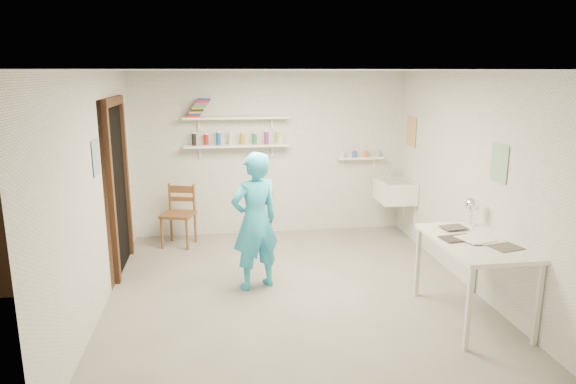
{
  "coord_description": "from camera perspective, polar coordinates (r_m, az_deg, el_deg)",
  "views": [
    {
      "loc": [
        -0.8,
        -5.23,
        2.39
      ],
      "look_at": [
        0.0,
        0.4,
        1.05
      ],
      "focal_mm": 32.0,
      "sensor_mm": 36.0,
      "label": 1
    }
  ],
  "objects": [
    {
      "name": "floor",
      "position": [
        5.81,
        0.57,
        -11.14
      ],
      "size": [
        4.0,
        4.5,
        0.02
      ],
      "primitive_type": "cube",
      "color": "slate",
      "rests_on": "ground"
    },
    {
      "name": "ceiling",
      "position": [
        5.29,
        0.63,
        13.48
      ],
      "size": [
        4.0,
        4.5,
        0.02
      ],
      "primitive_type": "cube",
      "color": "silver",
      "rests_on": "wall_back"
    },
    {
      "name": "wall_back",
      "position": [
        7.62,
        -1.98,
        4.27
      ],
      "size": [
        4.0,
        0.02,
        2.4
      ],
      "primitive_type": "cube",
      "color": "silver",
      "rests_on": "ground"
    },
    {
      "name": "wall_front",
      "position": [
        3.3,
        6.62,
        -7.96
      ],
      "size": [
        4.0,
        0.02,
        2.4
      ],
      "primitive_type": "cube",
      "color": "silver",
      "rests_on": "ground"
    },
    {
      "name": "wall_left",
      "position": [
        5.5,
        -20.6,
        -0.1
      ],
      "size": [
        0.02,
        4.5,
        2.4
      ],
      "primitive_type": "cube",
      "color": "silver",
      "rests_on": "ground"
    },
    {
      "name": "wall_right",
      "position": [
        6.06,
        19.76,
        1.14
      ],
      "size": [
        0.02,
        4.5,
        2.4
      ],
      "primitive_type": "cube",
      "color": "silver",
      "rests_on": "ground"
    },
    {
      "name": "doorway_recess",
      "position": [
        6.54,
        -18.38,
        0.3
      ],
      "size": [
        0.02,
        0.9,
        2.0
      ],
      "primitive_type": "cube",
      "color": "black",
      "rests_on": "wall_left"
    },
    {
      "name": "corridor_box",
      "position": [
        6.69,
        -24.4,
        0.51
      ],
      "size": [
        1.4,
        1.5,
        2.1
      ],
      "primitive_type": "cube",
      "color": "brown",
      "rests_on": "ground"
    },
    {
      "name": "door_lintel",
      "position": [
        6.4,
        -18.89,
        9.51
      ],
      "size": [
        0.06,
        1.05,
        0.1
      ],
      "primitive_type": "cube",
      "color": "brown",
      "rests_on": "wall_left"
    },
    {
      "name": "door_jamb_near",
      "position": [
        6.06,
        -19.0,
        -0.74
      ],
      "size": [
        0.06,
        0.1,
        2.0
      ],
      "primitive_type": "cube",
      "color": "brown",
      "rests_on": "ground"
    },
    {
      "name": "door_jamb_far",
      "position": [
        7.02,
        -17.53,
        1.21
      ],
      "size": [
        0.06,
        0.1,
        2.0
      ],
      "primitive_type": "cube",
      "color": "brown",
      "rests_on": "ground"
    },
    {
      "name": "shelf_lower",
      "position": [
        7.44,
        -5.73,
        5.15
      ],
      "size": [
        1.5,
        0.22,
        0.03
      ],
      "primitive_type": "cube",
      "color": "white",
      "rests_on": "wall_back"
    },
    {
      "name": "shelf_upper",
      "position": [
        7.39,
        -5.8,
        8.22
      ],
      "size": [
        1.5,
        0.22,
        0.03
      ],
      "primitive_type": "cube",
      "color": "white",
      "rests_on": "wall_back"
    },
    {
      "name": "ledge_shelf",
      "position": [
        7.81,
        8.01,
        3.76
      ],
      "size": [
        0.7,
        0.14,
        0.03
      ],
      "primitive_type": "cube",
      "color": "white",
      "rests_on": "wall_back"
    },
    {
      "name": "poster_left",
      "position": [
        5.47,
        -20.56,
        3.59
      ],
      "size": [
        0.01,
        0.28,
        0.36
      ],
      "primitive_type": "cube",
      "color": "#334C7F",
      "rests_on": "wall_left"
    },
    {
      "name": "poster_right_a",
      "position": [
        7.61,
        13.54,
        6.55
      ],
      "size": [
        0.01,
        0.34,
        0.42
      ],
      "primitive_type": "cube",
      "color": "#995933",
      "rests_on": "wall_right"
    },
    {
      "name": "poster_right_b",
      "position": [
        5.52,
        22.42,
        2.98
      ],
      "size": [
        0.01,
        0.3,
        0.38
      ],
      "primitive_type": "cube",
      "color": "#3F724C",
      "rests_on": "wall_right"
    },
    {
      "name": "belfast_sink",
      "position": [
        7.57,
        11.8,
        0.08
      ],
      "size": [
        0.48,
        0.6,
        0.3
      ],
      "primitive_type": "cube",
      "color": "white",
      "rests_on": "wall_right"
    },
    {
      "name": "man",
      "position": [
        5.68,
        -3.68,
        -3.27
      ],
      "size": [
        0.67,
        0.57,
        1.55
      ],
      "primitive_type": "imported",
      "rotation": [
        0.0,
        0.0,
        3.55
      ],
      "color": "#2AA9D5",
      "rests_on": "ground"
    },
    {
      "name": "wall_clock",
      "position": [
        5.81,
        -3.01,
        -0.23
      ],
      "size": [
        0.27,
        0.14,
        0.28
      ],
      "primitive_type": "cylinder",
      "rotation": [
        1.57,
        0.0,
        0.41
      ],
      "color": "#F6F2A7",
      "rests_on": "man"
    },
    {
      "name": "wooden_chair",
      "position": [
        7.3,
        -12.11,
        -2.46
      ],
      "size": [
        0.52,
        0.51,
        0.9
      ],
      "primitive_type": "cube",
      "rotation": [
        0.0,
        0.0,
        -0.3
      ],
      "color": "brown",
      "rests_on": "ground"
    },
    {
      "name": "work_table",
      "position": [
        5.39,
        19.77,
        -9.15
      ],
      "size": [
        0.73,
        1.22,
        0.81
      ],
      "primitive_type": "cube",
      "color": "silver",
      "rests_on": "ground"
    },
    {
      "name": "desk_lamp",
      "position": [
        5.7,
        19.79,
        -1.33
      ],
      "size": [
        0.15,
        0.15,
        0.15
      ],
      "primitive_type": "sphere",
      "color": "white",
      "rests_on": "work_table"
    },
    {
      "name": "spray_cans",
      "position": [
        7.42,
        -5.75,
        5.91
      ],
      "size": [
        1.29,
        0.06,
        0.17
      ],
      "color": "black",
      "rests_on": "shelf_lower"
    },
    {
      "name": "book_stack",
      "position": [
        7.38,
        -9.92,
        9.18
      ],
      "size": [
        0.34,
        0.14,
        0.25
      ],
      "color": "red",
      "rests_on": "shelf_upper"
    },
    {
      "name": "ledge_pots",
      "position": [
        7.8,
        8.03,
        4.2
      ],
      "size": [
        0.48,
        0.07,
        0.09
      ],
      "color": "silver",
      "rests_on": "ledge_shelf"
    },
    {
      "name": "papers",
      "position": [
        5.25,
        20.12,
        -4.91
      ],
      "size": [
        0.3,
        0.22,
        0.03
      ],
      "color": "silver",
      "rests_on": "work_table"
    }
  ]
}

